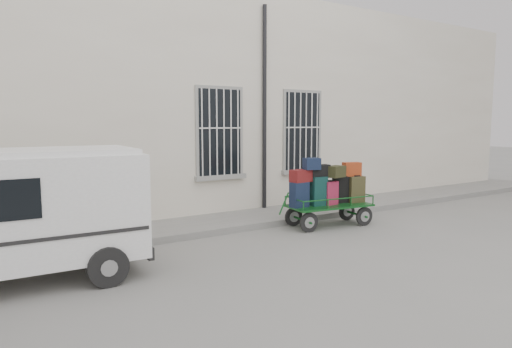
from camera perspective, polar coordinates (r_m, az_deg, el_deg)
The scene contains 5 objects.
ground at distance 9.87m, azimuth 5.90°, elevation -8.29°, with size 80.00×80.00×0.00m, color slate.
building at distance 14.26m, azimuth -7.98°, elevation 8.41°, with size 24.00×5.15×6.00m.
sidewalk at distance 11.60m, azimuth -0.90°, elevation -5.62°, with size 24.00×1.70×0.15m, color slate.
luggage_cart at distance 11.14m, azimuth 8.99°, elevation -2.09°, with size 2.44×1.18×1.68m.
van at distance 7.96m, azimuth -29.09°, elevation -3.84°, with size 4.23×2.03×2.09m.
Camera 1 is at (-5.96, -7.45, 2.52)m, focal length 32.00 mm.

